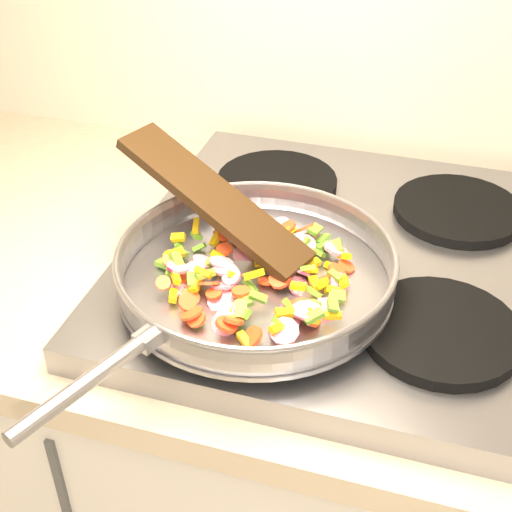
# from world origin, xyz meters

# --- Properties ---
(cooktop) EXTENTS (0.60, 0.60, 0.04)m
(cooktop) POSITION_xyz_m (-0.70, 1.67, 0.92)
(cooktop) COLOR #939399
(cooktop) RESTS_ON counter_top
(grate_fl) EXTENTS (0.19, 0.19, 0.02)m
(grate_fl) POSITION_xyz_m (-0.84, 1.52, 0.95)
(grate_fl) COLOR black
(grate_fl) RESTS_ON cooktop
(grate_fr) EXTENTS (0.19, 0.19, 0.02)m
(grate_fr) POSITION_xyz_m (-0.56, 1.52, 0.95)
(grate_fr) COLOR black
(grate_fr) RESTS_ON cooktop
(grate_bl) EXTENTS (0.19, 0.19, 0.02)m
(grate_bl) POSITION_xyz_m (-0.84, 1.81, 0.95)
(grate_bl) COLOR black
(grate_bl) RESTS_ON cooktop
(grate_br) EXTENTS (0.19, 0.19, 0.02)m
(grate_br) POSITION_xyz_m (-0.56, 1.81, 0.95)
(grate_br) COLOR black
(grate_br) RESTS_ON cooktop
(saute_pan) EXTENTS (0.38, 0.53, 0.05)m
(saute_pan) POSITION_xyz_m (-0.79, 1.54, 0.98)
(saute_pan) COLOR #9E9EA5
(saute_pan) RESTS_ON grate_fl
(vegetable_heap) EXTENTS (0.26, 0.27, 0.05)m
(vegetable_heap) POSITION_xyz_m (-0.79, 1.53, 0.97)
(vegetable_heap) COLOR #C31340
(vegetable_heap) RESTS_ON saute_pan
(wooden_spatula) EXTENTS (0.29, 0.16, 0.11)m
(wooden_spatula) POSITION_xyz_m (-0.87, 1.60, 1.03)
(wooden_spatula) COLOR black
(wooden_spatula) RESTS_ON saute_pan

